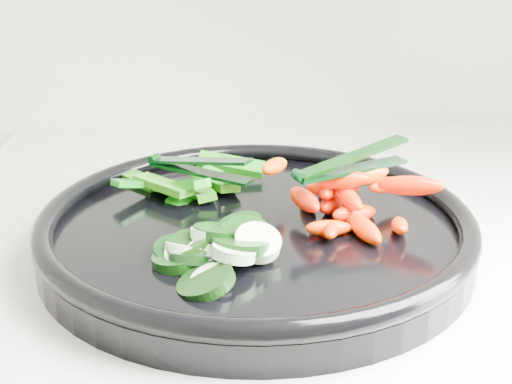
{
  "coord_description": "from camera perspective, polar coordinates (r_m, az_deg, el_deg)",
  "views": [
    {
      "loc": [
        -0.72,
        1.06,
        1.21
      ],
      "look_at": [
        -0.7,
        1.62,
        0.99
      ],
      "focal_mm": 50.0,
      "sensor_mm": 36.0,
      "label": 1
    }
  ],
  "objects": [
    {
      "name": "tong_pepper",
      "position": [
        0.68,
        -4.77,
        2.09
      ],
      "size": [
        0.1,
        0.07,
        0.02
      ],
      "color": "black",
      "rests_on": "pepper_pile"
    },
    {
      "name": "carrot_pile",
      "position": [
        0.63,
        7.16,
        -0.35
      ],
      "size": [
        0.16,
        0.16,
        0.05
      ],
      "color": "red",
      "rests_on": "veggie_tray"
    },
    {
      "name": "veggie_tray",
      "position": [
        0.62,
        -0.0,
        -3.0
      ],
      "size": [
        0.42,
        0.42,
        0.04
      ],
      "color": "black",
      "rests_on": "counter"
    },
    {
      "name": "tong_carrot",
      "position": [
        0.62,
        7.45,
        2.24
      ],
      "size": [
        0.11,
        0.06,
        0.02
      ],
      "color": "black",
      "rests_on": "carrot_pile"
    },
    {
      "name": "pepper_pile",
      "position": [
        0.68,
        -5.29,
        0.67
      ],
      "size": [
        0.15,
        0.1,
        0.04
      ],
      "color": "#1B720A",
      "rests_on": "veggie_tray"
    },
    {
      "name": "cucumber_pile",
      "position": [
        0.55,
        -3.72,
        -4.57
      ],
      "size": [
        0.12,
        0.13,
        0.04
      ],
      "color": "black",
      "rests_on": "veggie_tray"
    }
  ]
}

